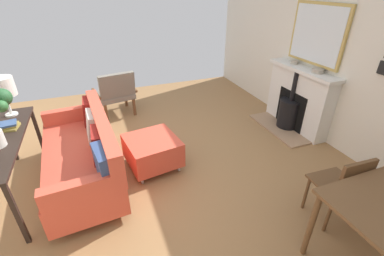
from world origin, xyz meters
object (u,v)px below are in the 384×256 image
Objects in this scene: mantel_bowl_far at (318,71)px; table_lamp_near_end at (2,88)px; armchair_accent at (116,92)px; mantel_bowl_near at (294,62)px; console_table at (3,146)px; ottoman at (152,150)px; dining_chair_near_fireplace at (343,185)px; fireplace at (296,102)px; sofa at (85,154)px; book_stack at (4,126)px.

table_lamp_near_end is (4.06, -0.66, 0.05)m from mantel_bowl_far.
mantel_bowl_near is at bearing 155.53° from armchair_accent.
console_table is at bearing -0.81° from mantel_bowl_far.
mantel_bowl_far reaches higher than ottoman.
armchair_accent is (2.73, -1.24, -0.58)m from mantel_bowl_near.
mantel_bowl_near is at bearing -116.25° from dining_chair_near_fireplace.
mantel_bowl_far is at bearing 90.00° from mantel_bowl_near.
armchair_accent is at bearing -32.58° from mantel_bowl_far.
armchair_accent is at bearing -82.46° from ottoman.
fireplace is 0.64m from mantel_bowl_near.
ottoman is at bearing -46.37° from dining_chair_near_fireplace.
console_table is (4.03, 0.20, 0.20)m from fireplace.
dining_chair_near_fireplace is (-2.30, 1.61, 0.12)m from sofa.
armchair_accent is (2.69, -1.49, 0.01)m from fireplace.
fireplace is at bearing -81.87° from mantel_bowl_far.
fireplace is 2.48m from ottoman.
dining_chair_near_fireplace is (-1.49, 1.56, 0.23)m from ottoman.
armchair_accent is (-0.58, -1.68, 0.10)m from sofa.
console_table is (0.76, 0.00, 0.29)m from sofa.
mantel_bowl_near reaches higher than armchair_accent.
table_lamp_near_end is at bearing -2.26° from mantel_bowl_near.
book_stack is at bearing -90.47° from console_table.
ottoman is at bearing 97.54° from armchair_accent.
console_table reaches higher than ottoman.
armchair_accent is at bearing -28.97° from fireplace.
ottoman is at bearing 170.05° from book_stack.
fireplace reaches higher than book_stack.
ottoman is (2.50, -0.01, -0.79)m from mantel_bowl_far.
dining_chair_near_fireplace is at bearing 61.58° from fireplace.
sofa is at bearing 163.36° from book_stack.
ottoman is (-0.81, 0.05, -0.11)m from sofa.
console_table is 0.26m from book_stack.
ottoman is 1.62m from console_table.
book_stack is at bearing -4.03° from mantel_bowl_far.
fireplace is 4.04m from console_table.
dining_chair_near_fireplace is at bearing 133.63° from ottoman.
mantel_bowl_near is (-0.04, -0.25, 0.59)m from fireplace.
mantel_bowl_far is 0.20× the size of dining_chair_near_fireplace.
mantel_bowl_far is at bearing 98.13° from fireplace.
dining_chair_near_fireplace is at bearing 152.24° from console_table.
armchair_accent is at bearing -24.47° from mantel_bowl_near.
table_lamp_near_end is at bearing -38.53° from sofa.
mantel_bowl_far is 0.20× the size of armchair_accent.
book_stack is (1.56, -0.27, 0.52)m from ottoman.
sofa is 0.82m from ottoman.
sofa reaches higher than book_stack.
ottoman is at bearing 157.41° from table_lamp_near_end.
sofa is 1.15× the size of console_table.
sofa is at bearing -1.05° from mantel_bowl_far.
table_lamp_near_end is at bearing -89.71° from book_stack.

